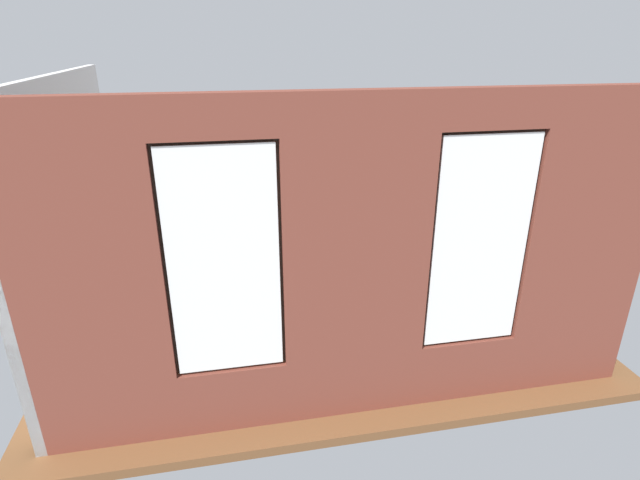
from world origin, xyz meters
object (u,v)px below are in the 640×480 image
object	(u,v)px
remote_black	(325,263)
tv_flatscreen	(106,270)
cup_ceramic	(317,258)
remote_gray	(340,255)
potted_plant_foreground_right	(154,236)
potted_plant_beside_window_right	(172,344)
couch_left	(459,265)
potted_plant_corner_far_left	(543,302)
potted_plant_between_couches	(405,292)
coffee_table	(317,264)
potted_plant_corner_near_left	(426,212)
couch_by_window	(289,350)
potted_plant_near_tv	(144,329)
table_plant_small	(305,252)
potted_plant_by_left_couch	(403,226)
papasan_chair	(306,231)
media_console	(114,315)

from	to	relation	value
remote_black	tv_flatscreen	world-z (taller)	tv_flatscreen
cup_ceramic	remote_gray	bearing A→B (deg)	-161.81
potted_plant_foreground_right	potted_plant_beside_window_right	bearing A→B (deg)	99.18
couch_left	potted_plant_beside_window_right	world-z (taller)	potted_plant_beside_window_right
remote_black	potted_plant_corner_far_left	distance (m)	2.99
couch_left	tv_flatscreen	world-z (taller)	tv_flatscreen
remote_gray	potted_plant_between_couches	bearing A→B (deg)	-25.24
coffee_table	potted_plant_corner_near_left	size ratio (longest dim) A/B	1.58
couch_by_window	potted_plant_between_couches	bearing A→B (deg)	-178.70
potted_plant_between_couches	potted_plant_foreground_right	world-z (taller)	potted_plant_between_couches
potted_plant_near_tv	table_plant_small	bearing A→B (deg)	-136.89
tv_flatscreen	potted_plant_near_tv	bearing A→B (deg)	117.25
couch_left	potted_plant_by_left_couch	bearing A→B (deg)	-161.99
remote_black	remote_gray	xyz separation A→B (m)	(-0.28, -0.23, 0.00)
table_plant_small	tv_flatscreen	distance (m)	2.76
cup_ceramic	coffee_table	bearing A→B (deg)	90.00
potted_plant_foreground_right	couch_by_window	bearing A→B (deg)	117.57
potted_plant_near_tv	potted_plant_corner_far_left	xyz separation A→B (m)	(-4.48, 0.34, 0.03)
tv_flatscreen	papasan_chair	distance (m)	3.40
potted_plant_between_couches	potted_plant_corner_near_left	bearing A→B (deg)	-116.09
potted_plant_near_tv	potted_plant_between_couches	bearing A→B (deg)	175.67
couch_left	media_console	world-z (taller)	couch_left
couch_by_window	potted_plant_corner_near_left	xyz separation A→B (m)	(-2.97, -3.41, 0.25)
potted_plant_by_left_couch	potted_plant_near_tv	size ratio (longest dim) A/B	0.66
remote_black	couch_by_window	bearing A→B (deg)	-105.10
potted_plant_by_left_couch	potted_plant_corner_far_left	xyz separation A→B (m)	(-0.55, 3.15, 0.18)
table_plant_small	remote_black	bearing A→B (deg)	144.62
media_console	potted_plant_near_tv	world-z (taller)	potted_plant_near_tv
table_plant_small	couch_left	bearing A→B (deg)	168.26
couch_by_window	papasan_chair	bearing A→B (deg)	-103.07
potted_plant_between_couches	potted_plant_near_tv	xyz separation A→B (m)	(2.82, -0.21, -0.27)
table_plant_small	potted_plant_corner_near_left	distance (m)	2.73
table_plant_small	potted_plant_beside_window_right	size ratio (longest dim) A/B	0.16
papasan_chair	couch_left	bearing A→B (deg)	144.05
remote_black	potted_plant_by_left_couch	size ratio (longest dim) A/B	0.24
papasan_chair	potted_plant_between_couches	xyz separation A→B (m)	(-0.57, 3.17, 0.44)
cup_ceramic	papasan_chair	bearing A→B (deg)	-91.31
table_plant_small	potted_plant_corner_far_left	bearing A→B (deg)	136.99
potted_plant_by_left_couch	cup_ceramic	bearing A→B (deg)	29.79
cup_ceramic	potted_plant_beside_window_right	xyz separation A→B (m)	(1.91, 2.17, 0.18)
potted_plant_by_left_couch	papasan_chair	bearing A→B (deg)	-5.03
potted_plant_between_couches	potted_plant_foreground_right	bearing A→B (deg)	-47.32
potted_plant_near_tv	couch_left	bearing A→B (deg)	-161.52
potted_plant_between_couches	couch_left	bearing A→B (deg)	-132.17
coffee_table	cup_ceramic	xyz separation A→B (m)	(0.00, -0.00, 0.10)
tv_flatscreen	papasan_chair	size ratio (longest dim) A/B	0.91
couch_by_window	potted_plant_corner_near_left	world-z (taller)	potted_plant_corner_near_left
media_console	potted_plant_foreground_right	xyz separation A→B (m)	(-0.30, -2.06, 0.26)
papasan_chair	potted_plant_foreground_right	world-z (taller)	potted_plant_foreground_right
media_console	potted_plant_corner_near_left	world-z (taller)	potted_plant_corner_near_left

